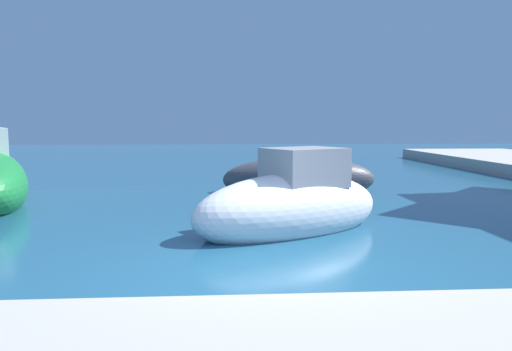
# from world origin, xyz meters

# --- Properties ---
(ground) EXTENTS (80.00, 80.00, 0.00)m
(ground) POSITION_xyz_m (0.00, 0.00, 0.00)
(ground) COLOR #1E5170
(moored_boat_1) EXTENTS (4.52, 1.50, 1.34)m
(moored_boat_1) POSITION_xyz_m (1.72, 8.05, 0.37)
(moored_boat_1) COLOR #3F3F47
(moored_boat_1) RESTS_ON ground
(moored_boat_3) EXTENTS (4.33, 3.37, 1.88)m
(moored_boat_3) POSITION_xyz_m (0.78, 2.82, 0.48)
(moored_boat_3) COLOR white
(moored_boat_3) RESTS_ON ground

